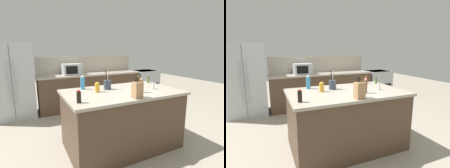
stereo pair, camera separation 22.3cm
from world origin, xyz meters
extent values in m
plane|color=gray|center=(0.00, 0.00, 0.00)|extent=(14.00, 14.00, 0.00)
cube|color=#4C3828|center=(0.30, 2.20, 0.45)|extent=(2.80, 0.62, 0.90)
cube|color=#9E9384|center=(0.30, 2.20, 0.92)|extent=(2.84, 0.66, 0.04)
cube|color=#B2A899|center=(0.30, 2.52, 1.17)|extent=(2.80, 0.03, 0.46)
cube|color=#4C3828|center=(0.00, 0.00, 0.45)|extent=(1.76, 1.04, 0.90)
cube|color=#9E9384|center=(0.00, 0.00, 0.92)|extent=(1.82, 1.10, 0.04)
cube|color=#ADB2B7|center=(-1.61, 2.25, 0.87)|extent=(0.90, 0.72, 1.73)
cube|color=#2D2D2D|center=(-1.61, 1.89, 0.87)|extent=(0.01, 0.00, 1.65)
cylinder|color=#ADB2B7|center=(-1.67, 1.87, 0.87)|extent=(0.02, 0.02, 0.95)
cylinder|color=#ADB2B7|center=(-1.55, 1.87, 0.87)|extent=(0.02, 0.02, 0.95)
cube|color=#ADB2B7|center=(2.14, 2.20, 0.46)|extent=(0.76, 0.64, 0.92)
cube|color=black|center=(2.14, 1.88, 0.35)|extent=(0.61, 0.01, 0.41)
cube|color=black|center=(2.14, 2.20, 0.91)|extent=(0.68, 0.58, 0.02)
cube|color=#ADB2B7|center=(-0.24, 2.20, 1.08)|extent=(0.47, 0.38, 0.28)
cube|color=black|center=(-0.28, 2.01, 1.08)|extent=(0.29, 0.01, 0.20)
cube|color=#A87C54|center=(-0.03, -0.45, 1.05)|extent=(0.14, 0.12, 0.22)
cylinder|color=black|center=(-0.06, -0.46, 1.20)|extent=(0.02, 0.02, 0.07)
cylinder|color=black|center=(-0.03, -0.45, 1.20)|extent=(0.02, 0.02, 0.07)
cylinder|color=brown|center=(0.01, -0.45, 1.20)|extent=(0.02, 0.02, 0.07)
cylinder|color=#333D4C|center=(-0.16, 0.21, 1.02)|extent=(0.12, 0.12, 0.15)
cylinder|color=olive|center=(-0.14, 0.22, 1.17)|extent=(0.01, 0.05, 0.18)
cylinder|color=black|center=(-0.18, 0.21, 1.17)|extent=(0.01, 0.05, 0.18)
cylinder|color=#B2B2B7|center=(-0.16, 0.19, 1.17)|extent=(0.01, 0.03, 0.18)
cylinder|color=#567038|center=(0.80, 0.36, 0.99)|extent=(0.05, 0.05, 0.10)
cylinder|color=black|center=(0.80, 0.36, 1.05)|extent=(0.03, 0.03, 0.02)
cylinder|color=silver|center=(0.52, -0.13, 0.99)|extent=(0.05, 0.05, 0.10)
cylinder|color=#B2B2B7|center=(0.52, -0.13, 1.04)|extent=(0.03, 0.03, 0.02)
cylinder|color=gold|center=(-0.38, 0.11, 1.01)|extent=(0.07, 0.07, 0.13)
cylinder|color=gold|center=(-0.38, 0.11, 1.08)|extent=(0.05, 0.05, 0.02)
cylinder|color=black|center=(-0.79, -0.31, 1.01)|extent=(0.06, 0.06, 0.14)
cylinder|color=#B22319|center=(-0.79, -0.31, 1.09)|extent=(0.04, 0.04, 0.02)
cylinder|color=#3384BC|center=(-0.52, 0.40, 1.04)|extent=(0.07, 0.07, 0.20)
cylinder|color=white|center=(-0.52, 0.40, 1.15)|extent=(0.05, 0.05, 0.02)
cylinder|color=brown|center=(0.21, -0.22, 1.04)|extent=(0.06, 0.06, 0.20)
cylinder|color=#B2B2B7|center=(0.21, -0.22, 1.15)|extent=(0.04, 0.04, 0.02)
cylinder|color=red|center=(0.61, 0.41, 1.01)|extent=(0.05, 0.05, 0.13)
cylinder|color=green|center=(0.61, 0.41, 1.08)|extent=(0.03, 0.03, 0.02)
camera|label=1|loc=(-1.37, -2.33, 1.59)|focal=28.00mm
camera|label=2|loc=(-1.17, -2.43, 1.59)|focal=28.00mm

